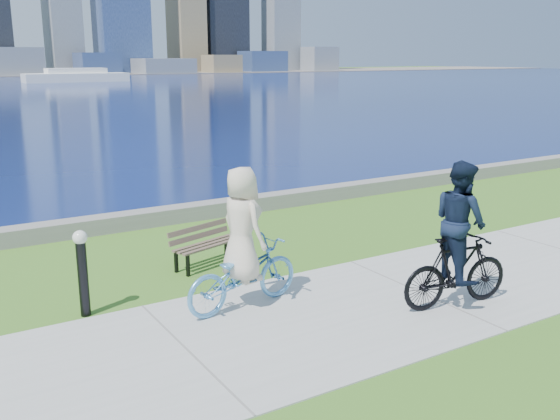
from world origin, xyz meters
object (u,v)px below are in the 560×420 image
Objects in this scene: bollard_lamp at (82,267)px; cyclist_man at (458,247)px; cyclist_woman at (243,256)px; park_bench at (205,242)px.

bollard_lamp is 5.53m from cyclist_man.
cyclist_man reaches higher than cyclist_woman.
park_bench is 0.66× the size of cyclist_man.
park_bench is 2.74m from bollard_lamp.
cyclist_woman is 0.96× the size of cyclist_man.
cyclist_man is (2.76, -1.65, 0.14)m from cyclist_woman.
cyclist_man is at bearing -28.14° from bollard_lamp.
bollard_lamp is at bearing -172.00° from park_bench.
bollard_lamp is at bearing 57.20° from cyclist_woman.
cyclist_woman is at bearing 68.40° from cyclist_man.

